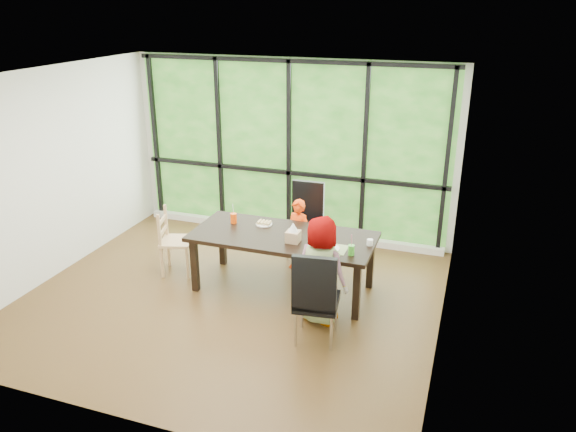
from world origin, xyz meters
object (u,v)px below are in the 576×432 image
object	(u,v)px
chair_end_beech	(177,241)
child_toddler	(298,235)
white_mug	(370,242)
dining_table	(283,262)
orange_cup	(234,218)
tissue_box	(293,237)
plate_near	(328,248)
green_cup	(351,250)
chair_interior_leather	(317,295)
chair_window_leather	(304,222)
child_older	(323,271)
plate_far	(264,224)

from	to	relation	value
chair_end_beech	child_toddler	distance (m)	1.63
white_mug	dining_table	bearing A→B (deg)	-177.59
orange_cup	white_mug	world-z (taller)	orange_cup
tissue_box	plate_near	bearing A→B (deg)	-7.62
chair_end_beech	child_toddler	world-z (taller)	child_toddler
tissue_box	green_cup	bearing A→B (deg)	-9.74
chair_interior_leather	child_toddler	world-z (taller)	chair_interior_leather
child_toddler	green_cup	xyz separation A→B (m)	(0.93, -0.89, 0.31)
dining_table	green_cup	xyz separation A→B (m)	(0.93, -0.29, 0.43)
chair_window_leather	chair_interior_leather	distance (m)	2.08
plate_near	dining_table	bearing A→B (deg)	161.01
chair_window_leather	child_older	bearing A→B (deg)	-67.52
plate_far	tissue_box	bearing A→B (deg)	-36.53
plate_far	orange_cup	distance (m)	0.41
orange_cup	tissue_box	size ratio (longest dim) A/B	0.81
chair_window_leather	tissue_box	xyz separation A→B (m)	(0.22, -1.15, 0.28)
plate_far	chair_interior_leather	bearing A→B (deg)	-48.09
plate_near	plate_far	bearing A→B (deg)	155.26
plate_far	white_mug	world-z (taller)	white_mug
plate_near	green_cup	xyz separation A→B (m)	(0.29, -0.07, 0.05)
chair_window_leather	tissue_box	bearing A→B (deg)	-81.07
chair_interior_leather	white_mug	distance (m)	1.09
chair_window_leather	child_toddler	distance (m)	0.39
dining_table	chair_window_leather	distance (m)	1.01
child_toddler	white_mug	xyz separation A→B (m)	(1.07, -0.56, 0.29)
chair_window_leather	plate_far	bearing A→B (deg)	-114.00
dining_table	chair_end_beech	bearing A→B (deg)	-179.41
chair_end_beech	child_older	size ratio (longest dim) A/B	0.71
dining_table	green_cup	world-z (taller)	green_cup
chair_end_beech	white_mug	bearing A→B (deg)	-105.39
plate_far	plate_near	xyz separation A→B (m)	(0.98, -0.45, 0.00)
chair_window_leather	chair_end_beech	size ratio (longest dim) A/B	1.20
chair_interior_leather	chair_end_beech	size ratio (longest dim) A/B	1.20
orange_cup	green_cup	xyz separation A→B (m)	(1.66, -0.45, -0.01)
child_toddler	chair_end_beech	bearing A→B (deg)	-140.00
chair_window_leather	chair_interior_leather	size ratio (longest dim) A/B	1.00
green_cup	orange_cup	bearing A→B (deg)	164.98
chair_interior_leather	green_cup	xyz separation A→B (m)	(0.21, 0.66, 0.27)
tissue_box	child_toddler	bearing A→B (deg)	103.63
chair_window_leather	plate_near	world-z (taller)	chair_window_leather
chair_window_leather	chair_end_beech	bearing A→B (deg)	-147.50
child_older	tissue_box	xyz separation A→B (m)	(-0.49, 0.41, 0.18)
dining_table	chair_interior_leather	size ratio (longest dim) A/B	2.10
dining_table	child_older	world-z (taller)	child_older
chair_window_leather	plate_far	distance (m)	0.85
chair_end_beech	plate_far	xyz separation A→B (m)	(1.16, 0.25, 0.31)
child_toddler	dining_table	bearing A→B (deg)	-72.38
green_cup	tissue_box	world-z (taller)	tissue_box
plate_near	orange_cup	world-z (taller)	orange_cup
green_cup	child_toddler	bearing A→B (deg)	136.10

